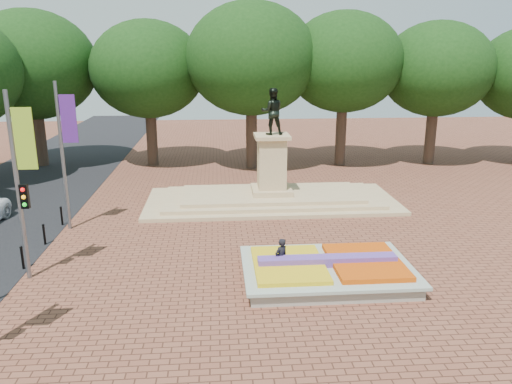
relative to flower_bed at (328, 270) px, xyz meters
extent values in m
plane|color=brown|center=(-1.03, 2.00, -0.38)|extent=(90.00, 90.00, 0.00)
cube|color=gray|center=(-0.03, 0.00, -0.15)|extent=(6.00, 4.00, 0.45)
cube|color=#A7B1A0|center=(-0.03, 0.00, 0.12)|extent=(6.30, 4.30, 0.12)
cube|color=#DB620C|center=(1.42, 0.00, 0.25)|extent=(2.60, 3.40, 0.22)
cube|color=yellow|center=(-1.48, 0.00, 0.24)|extent=(2.60, 3.40, 0.18)
cube|color=#4F328B|center=(-0.03, 0.00, 0.34)|extent=(5.20, 0.55, 0.38)
cube|color=tan|center=(-1.03, 10.00, -0.28)|extent=(14.00, 6.00, 0.20)
cube|color=tan|center=(-1.03, 10.00, -0.08)|extent=(12.00, 5.00, 0.20)
cube|color=tan|center=(-1.03, 10.00, 0.12)|extent=(10.00, 4.00, 0.20)
cube|color=tan|center=(-1.03, 10.00, 0.37)|extent=(2.20, 2.20, 0.30)
cube|color=tan|center=(-1.03, 10.00, 1.92)|extent=(1.50, 1.50, 2.80)
cube|color=tan|center=(-1.03, 10.00, 3.42)|extent=(1.90, 1.90, 0.20)
imported|color=black|center=(-1.03, 10.00, 4.77)|extent=(1.22, 0.95, 2.50)
cylinder|color=#3A281F|center=(-17.03, 20.00, 1.62)|extent=(0.80, 0.80, 4.00)
ellipsoid|color=black|center=(-17.03, 20.00, 6.32)|extent=(8.80, 8.80, 7.48)
cylinder|color=#3A281F|center=(-9.03, 20.00, 1.62)|extent=(0.80, 0.80, 4.00)
ellipsoid|color=black|center=(-9.03, 20.00, 6.32)|extent=(8.80, 8.80, 7.48)
cylinder|color=#3A281F|center=(-2.03, 20.00, 1.62)|extent=(0.80, 0.80, 4.00)
ellipsoid|color=black|center=(-2.03, 20.00, 6.32)|extent=(8.80, 8.80, 7.48)
cylinder|color=#3A281F|center=(4.97, 20.00, 1.62)|extent=(0.80, 0.80, 4.00)
ellipsoid|color=black|center=(4.97, 20.00, 6.32)|extent=(8.80, 8.80, 7.48)
cylinder|color=#3A281F|center=(11.97, 20.00, 1.62)|extent=(0.80, 0.80, 4.00)
ellipsoid|color=black|center=(11.97, 20.00, 6.32)|extent=(8.80, 8.80, 7.48)
cylinder|color=#3A281F|center=(18.97, 20.00, 1.62)|extent=(0.80, 0.80, 4.00)
cylinder|color=slate|center=(-11.23, 1.00, 3.12)|extent=(0.16, 0.16, 7.00)
cube|color=#91B724|center=(-10.78, 1.00, 4.92)|extent=(0.70, 0.04, 2.20)
cylinder|color=slate|center=(-11.23, 6.50, 3.12)|extent=(0.16, 0.16, 7.00)
cube|color=#501E7D|center=(-10.78, 6.50, 4.92)|extent=(0.70, 0.04, 2.20)
cube|color=black|center=(-11.03, 1.00, 2.82)|extent=(0.28, 0.18, 0.90)
cylinder|color=black|center=(-11.73, 1.80, 0.07)|extent=(0.10, 0.10, 0.90)
sphere|color=black|center=(-11.73, 1.80, 0.54)|extent=(0.12, 0.12, 0.12)
cylinder|color=black|center=(-11.73, 4.40, 0.07)|extent=(0.10, 0.10, 0.90)
sphere|color=black|center=(-11.73, 4.40, 0.54)|extent=(0.12, 0.12, 0.12)
cylinder|color=black|center=(-11.73, 7.00, 0.07)|extent=(0.10, 0.10, 0.90)
sphere|color=black|center=(-11.73, 7.00, 0.54)|extent=(0.12, 0.12, 0.12)
imported|color=black|center=(-1.74, 0.26, 0.40)|extent=(0.68, 0.63, 1.56)
camera|label=1|loc=(-4.05, -16.93, 7.83)|focal=35.00mm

